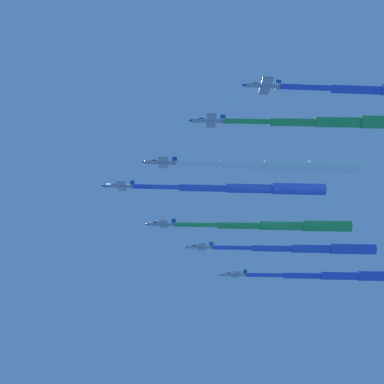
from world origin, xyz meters
name	(u,v)px	position (x,y,z in m)	size (l,w,h in m)	color
jet_lead	(254,188)	(12.90, 13.85, 189.08)	(48.77, 52.55, 4.55)	#9EA3AD
jet_port_inner	(290,166)	(29.14, 11.11, 185.92)	(44.07, 48.43, 4.54)	#9EA3AD
jet_starboard_inner	(285,226)	(10.18, 31.73, 185.60)	(47.62, 50.53, 4.54)	#9EA3AD
jet_port_mid	(342,122)	(48.34, 9.68, 188.33)	(44.00, 46.27, 4.51)	#9EA3AD
jet_starboard_mid	(314,249)	(7.67, 50.58, 187.06)	(46.75, 50.01, 4.47)	#9EA3AD
jet_starboard_outer	(343,276)	(5.67, 69.51, 185.44)	(46.70, 49.61, 4.45)	#9EA3AD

